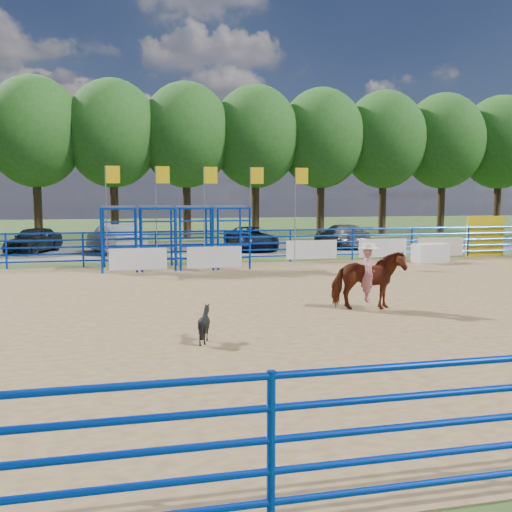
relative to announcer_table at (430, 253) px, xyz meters
name	(u,v)px	position (x,y,z in m)	size (l,w,h in m)	color
ground	(287,307)	(-9.04, -8.33, -0.44)	(120.00, 120.00, 0.00)	#3E5923
arena_dirt	(287,306)	(-9.04, -8.33, -0.43)	(30.00, 20.00, 0.02)	#98794C
gravel_strip	(204,249)	(-9.04, 8.67, -0.43)	(40.00, 10.00, 0.01)	slate
announcer_table	(430,253)	(0.00, 0.00, 0.00)	(1.57, 0.73, 0.84)	silver
horse_and_rider	(368,276)	(-7.10, -9.24, 0.47)	(1.97, 1.15, 2.45)	maroon
calf	(205,324)	(-11.72, -11.58, -0.05)	(0.59, 0.67, 0.73)	black
car_a	(34,240)	(-18.01, 8.67, 0.25)	(1.61, 4.00, 1.36)	black
car_b	(116,239)	(-13.81, 6.95, 0.34)	(1.62, 4.64, 1.53)	gray
car_c	(251,238)	(-6.54, 7.70, 0.20)	(2.10, 4.55, 1.26)	black
car_d	(342,236)	(-1.09, 8.05, 0.24)	(1.86, 4.57, 1.33)	#565658
perimeter_fence	(287,279)	(-9.04, -8.33, 0.31)	(30.10, 20.10, 1.50)	#0833B6
chute_assembly	(184,238)	(-10.94, 0.51, 0.82)	(19.32, 2.41, 4.20)	#0833B6
treeline	(186,130)	(-9.04, 17.67, 7.10)	(56.40, 6.40, 11.24)	#3F2B19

